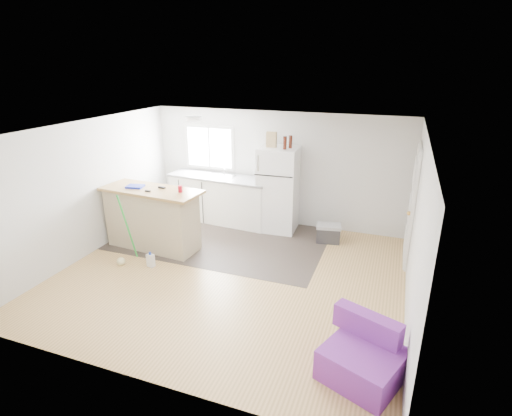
# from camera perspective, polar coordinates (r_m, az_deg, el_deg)

# --- Properties ---
(room) EXTENTS (5.51, 5.01, 2.41)m
(room) POSITION_cam_1_polar(r_m,az_deg,el_deg) (6.26, -3.89, 0.16)
(room) COLOR #AA8247
(room) RESTS_ON ground
(vinyl_zone) EXTENTS (4.05, 2.50, 0.00)m
(vinyl_zone) POSITION_cam_1_polar(r_m,az_deg,el_deg) (8.04, -4.84, -4.37)
(vinyl_zone) COLOR #342C27
(vinyl_zone) RESTS_ON floor
(window) EXTENTS (1.18, 0.06, 0.98)m
(window) POSITION_cam_1_polar(r_m,az_deg,el_deg) (8.97, -6.64, 8.59)
(window) COLOR white
(window) RESTS_ON back_wall
(interior_door) EXTENTS (0.11, 0.92, 2.10)m
(interior_door) POSITION_cam_1_polar(r_m,az_deg,el_deg) (7.30, 21.42, 0.21)
(interior_door) COLOR white
(interior_door) RESTS_ON right_wall
(ceiling_fixture) EXTENTS (0.30, 0.30, 0.07)m
(ceiling_fixture) POSITION_cam_1_polar(r_m,az_deg,el_deg) (7.55, -8.89, 12.54)
(ceiling_fixture) COLOR white
(ceiling_fixture) RESTS_ON ceiling
(kitchen_cabinets) EXTENTS (2.33, 0.88, 1.31)m
(kitchen_cabinets) POSITION_cam_1_polar(r_m,az_deg,el_deg) (8.78, -5.06, 1.40)
(kitchen_cabinets) COLOR white
(kitchen_cabinets) RESTS_ON floor
(peninsula) EXTENTS (1.93, 0.86, 1.16)m
(peninsula) POSITION_cam_1_polar(r_m,az_deg,el_deg) (7.70, -14.58, -1.41)
(peninsula) COLOR tan
(peninsula) RESTS_ON floor
(refrigerator) EXTENTS (0.80, 0.77, 1.74)m
(refrigerator) POSITION_cam_1_polar(r_m,az_deg,el_deg) (8.20, 3.20, 2.65)
(refrigerator) COLOR white
(refrigerator) RESTS_ON floor
(cooler) EXTENTS (0.52, 0.40, 0.36)m
(cooler) POSITION_cam_1_polar(r_m,az_deg,el_deg) (7.95, 10.29, -3.53)
(cooler) COLOR #2F2F31
(cooler) RESTS_ON floor
(purple_seat) EXTENTS (1.02, 1.02, 0.66)m
(purple_seat) POSITION_cam_1_polar(r_m,az_deg,el_deg) (4.89, 15.05, -19.93)
(purple_seat) COLOR #792C92
(purple_seat) RESTS_ON floor
(cleaner_jug) EXTENTS (0.14, 0.11, 0.27)m
(cleaner_jug) POSITION_cam_1_polar(r_m,az_deg,el_deg) (7.17, -14.82, -7.22)
(cleaner_jug) COLOR silver
(cleaner_jug) RESTS_ON floor
(mop) EXTENTS (0.22, 0.37, 1.32)m
(mop) POSITION_cam_1_polar(r_m,az_deg,el_deg) (7.33, -18.49, -6.00)
(mop) COLOR green
(mop) RESTS_ON floor
(red_cup) EXTENTS (0.10, 0.10, 0.12)m
(red_cup) POSITION_cam_1_polar(r_m,az_deg,el_deg) (7.19, -10.78, 2.71)
(red_cup) COLOR #B90B1E
(red_cup) RESTS_ON peninsula
(blue_tray) EXTENTS (0.34, 0.27, 0.04)m
(blue_tray) POSITION_cam_1_polar(r_m,az_deg,el_deg) (7.68, -16.89, 2.97)
(blue_tray) COLOR #1220AD
(blue_tray) RESTS_ON peninsula
(tool_a) EXTENTS (0.14, 0.06, 0.03)m
(tool_a) POSITION_cam_1_polar(r_m,az_deg,el_deg) (7.49, -13.31, 2.87)
(tool_a) COLOR black
(tool_a) RESTS_ON peninsula
(tool_b) EXTENTS (0.10, 0.04, 0.03)m
(tool_b) POSITION_cam_1_polar(r_m,az_deg,el_deg) (7.35, -15.22, 2.35)
(tool_b) COLOR black
(tool_b) RESTS_ON peninsula
(cardboard_box) EXTENTS (0.21, 0.11, 0.30)m
(cardboard_box) POSITION_cam_1_polar(r_m,az_deg,el_deg) (7.98, 2.22, 9.74)
(cardboard_box) COLOR tan
(cardboard_box) RESTS_ON refrigerator
(bottle_left) EXTENTS (0.07, 0.07, 0.25)m
(bottle_left) POSITION_cam_1_polar(r_m,az_deg,el_deg) (7.80, 4.15, 9.28)
(bottle_left) COLOR #3A130A
(bottle_left) RESTS_ON refrigerator
(bottle_right) EXTENTS (0.09, 0.09, 0.25)m
(bottle_right) POSITION_cam_1_polar(r_m,az_deg,el_deg) (7.91, 4.94, 9.41)
(bottle_right) COLOR #3A130A
(bottle_right) RESTS_ON refrigerator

